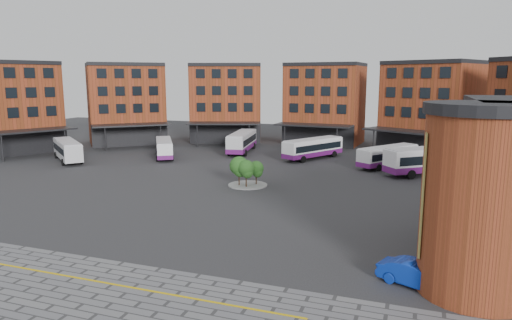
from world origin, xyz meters
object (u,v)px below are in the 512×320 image
(bus_a, at_px, (67,149))
(bus_b, at_px, (164,148))
(bus_d, at_px, (313,148))
(bus_f, at_px, (431,160))
(bus_c, at_px, (242,141))
(bus_e, at_px, (388,156))
(tree_island, at_px, (246,170))
(blue_car, at_px, (417,275))

(bus_a, xyz_separation_m, bus_b, (11.64, 7.30, -0.30))
(bus_a, xyz_separation_m, bus_d, (33.14, 13.81, -0.13))
(bus_b, bearing_deg, bus_f, -32.17)
(bus_c, bearing_deg, bus_b, -146.24)
(bus_a, xyz_separation_m, bus_c, (20.91, 16.00, -0.01))
(bus_b, xyz_separation_m, bus_e, (32.46, 3.56, 0.06))
(bus_c, relative_size, bus_d, 1.11)
(bus_a, bearing_deg, tree_island, -62.08)
(bus_a, bearing_deg, bus_b, -18.55)
(bus_a, relative_size, bus_d, 0.91)
(bus_a, relative_size, blue_car, 2.19)
(bus_a, distance_m, bus_b, 13.74)
(bus_a, relative_size, bus_b, 1.03)
(bus_a, height_order, bus_b, bus_a)
(bus_b, xyz_separation_m, blue_car, (36.50, -33.24, -0.75))
(bus_a, distance_m, blue_car, 54.70)
(blue_car, bearing_deg, bus_d, 41.92)
(bus_c, bearing_deg, bus_d, -19.54)
(bus_e, bearing_deg, bus_b, -139.45)
(bus_d, relative_size, blue_car, 2.39)
(bus_f, bearing_deg, bus_e, -160.25)
(bus_a, relative_size, bus_e, 1.00)
(tree_island, height_order, bus_a, tree_island)
(tree_island, distance_m, blue_car, 26.93)
(bus_a, xyz_separation_m, blue_car, (48.14, -25.94, -1.05))
(tree_island, distance_m, bus_d, 20.14)
(bus_e, distance_m, bus_f, 6.35)
(bus_c, bearing_deg, bus_e, -21.93)
(bus_d, xyz_separation_m, blue_car, (15.00, -39.76, -0.92))
(bus_d, xyz_separation_m, bus_e, (10.95, -2.96, -0.10))
(bus_f, bearing_deg, bus_c, -145.00)
(bus_d, relative_size, bus_e, 1.10)
(tree_island, xyz_separation_m, bus_a, (-29.99, 6.08, -0.12))
(bus_b, bearing_deg, tree_island, -68.57)
(tree_island, relative_size, bus_a, 0.45)
(tree_island, distance_m, bus_c, 23.87)
(bus_d, distance_m, blue_car, 42.50)
(bus_a, xyz_separation_m, bus_f, (49.49, 7.51, 0.10))
(tree_island, relative_size, bus_b, 0.47)
(bus_a, distance_m, bus_e, 45.41)
(bus_a, height_order, blue_car, bus_a)
(bus_e, bearing_deg, blue_car, -49.44)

